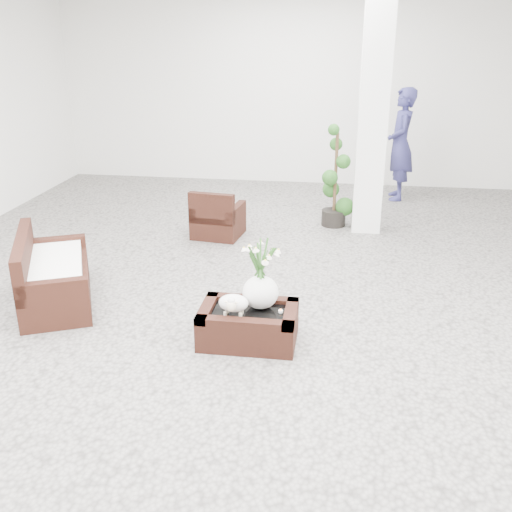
# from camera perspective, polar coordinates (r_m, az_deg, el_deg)

# --- Properties ---
(ground) EXTENTS (11.00, 11.00, 0.00)m
(ground) POSITION_cam_1_polar(r_m,az_deg,el_deg) (6.30, 0.13, -4.94)
(ground) COLOR gray
(ground) RESTS_ON ground
(column) EXTENTS (0.40, 0.40, 3.50)m
(column) POSITION_cam_1_polar(r_m,az_deg,el_deg) (8.46, 11.33, 13.88)
(column) COLOR white
(column) RESTS_ON ground
(coffee_table) EXTENTS (0.90, 0.60, 0.31)m
(coffee_table) POSITION_cam_1_polar(r_m,az_deg,el_deg) (5.57, -0.74, -6.81)
(coffee_table) COLOR #34170F
(coffee_table) RESTS_ON ground
(sheep_figurine) EXTENTS (0.28, 0.23, 0.21)m
(sheep_figurine) POSITION_cam_1_polar(r_m,az_deg,el_deg) (5.39, -2.19, -4.76)
(sheep_figurine) COLOR white
(sheep_figurine) RESTS_ON coffee_table
(planter_narcissus) EXTENTS (0.44, 0.44, 0.80)m
(planter_narcissus) POSITION_cam_1_polar(r_m,az_deg,el_deg) (5.41, 0.45, -1.19)
(planter_narcissus) COLOR white
(planter_narcissus) RESTS_ON coffee_table
(tealight) EXTENTS (0.04, 0.04, 0.03)m
(tealight) POSITION_cam_1_polar(r_m,az_deg,el_deg) (5.48, 2.40, -5.34)
(tealight) COLOR white
(tealight) RESTS_ON coffee_table
(armchair) EXTENTS (0.72, 0.70, 0.69)m
(armchair) POSITION_cam_1_polar(r_m,az_deg,el_deg) (8.34, -3.70, 4.23)
(armchair) COLOR #34170F
(armchair) RESTS_ON ground
(loveseat) EXTENTS (1.22, 1.58, 0.76)m
(loveseat) POSITION_cam_1_polar(r_m,az_deg,el_deg) (6.63, -18.97, -1.19)
(loveseat) COLOR #34170F
(loveseat) RESTS_ON ground
(topiary) EXTENTS (0.40, 0.40, 1.48)m
(topiary) POSITION_cam_1_polar(r_m,az_deg,el_deg) (8.75, 7.71, 7.60)
(topiary) COLOR #1E4716
(topiary) RESTS_ON ground
(shopper) EXTENTS (0.47, 0.70, 1.88)m
(shopper) POSITION_cam_1_polar(r_m,az_deg,el_deg) (10.39, 13.83, 10.45)
(shopper) COLOR navy
(shopper) RESTS_ON ground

